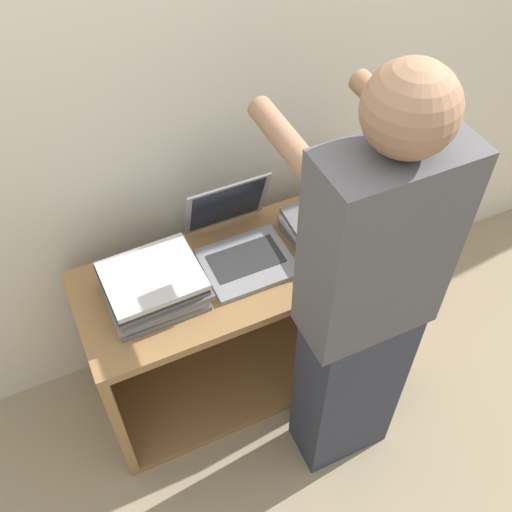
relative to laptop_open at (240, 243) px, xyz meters
The scene contains 7 objects.
ground_plane 0.83m from the laptop_open, 90.00° to the right, with size 12.00×12.00×0.00m, color gray.
wall_back 0.51m from the laptop_open, 90.00° to the left, with size 8.00×0.05×2.40m.
cart 0.41m from the laptop_open, 90.00° to the left, with size 1.23×0.48×0.72m.
laptop_open is the anchor object (origin of this frame).
laptop_stack_left 0.35m from the laptop_open, behind, with size 0.33×0.28×0.13m.
laptop_stack_right 0.35m from the laptop_open, ahead, with size 0.32×0.28×0.08m.
person 0.52m from the laptop_open, 67.27° to the right, with size 0.40×0.53×1.69m.
Camera 1 is at (-0.56, -1.03, 2.33)m, focal length 42.00 mm.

